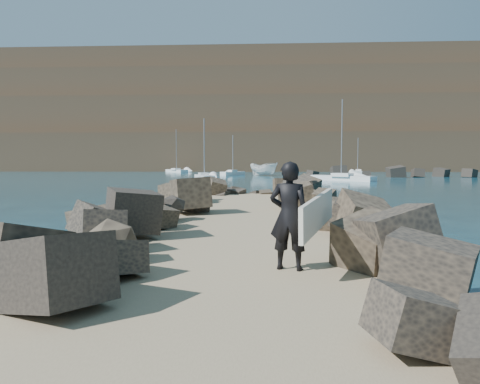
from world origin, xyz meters
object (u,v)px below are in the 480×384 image
(sailboat_a, at_px, (204,177))
(boat_imported, at_px, (264,169))
(surfboard_resting, at_px, (192,192))
(surfer_with_board, at_px, (293,215))

(sailboat_a, bearing_deg, boat_imported, 66.85)
(surfboard_resting, bearing_deg, sailboat_a, 96.75)
(boat_imported, bearing_deg, surfboard_resting, -142.32)
(sailboat_a, bearing_deg, surfer_with_board, -80.69)
(boat_imported, distance_m, sailboat_a, 20.09)
(surfboard_resting, height_order, boat_imported, boat_imported)
(surfer_with_board, bearing_deg, surfboard_resting, 107.13)
(surfboard_resting, bearing_deg, boat_imported, 86.41)
(surfboard_resting, xyz_separation_m, boat_imported, (3.38, 55.90, 0.10))
(sailboat_a, bearing_deg, surfboard_resting, -83.13)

